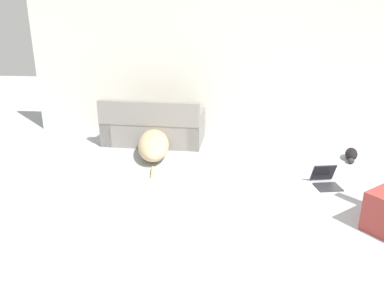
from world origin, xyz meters
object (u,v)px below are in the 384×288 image
at_px(cat, 351,154).
at_px(laptop_open, 325,179).
at_px(couch, 154,128).
at_px(dog, 154,144).

height_order(cat, laptop_open, laptop_open).
relative_size(couch, dog, 1.09).
relative_size(couch, cat, 3.41).
xyz_separation_m(dog, laptop_open, (2.44, -0.85, -0.10)).
height_order(couch, laptop_open, couch).
xyz_separation_m(dog, cat, (3.06, 0.10, -0.10)).
height_order(dog, cat, dog).
height_order(couch, cat, couch).
height_order(couch, dog, couch).
xyz_separation_m(couch, cat, (3.18, -0.56, -0.18)).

